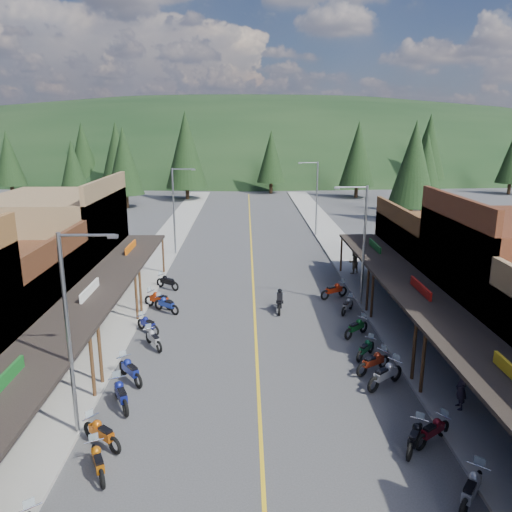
{
  "coord_description": "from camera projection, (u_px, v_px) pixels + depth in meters",
  "views": [
    {
      "loc": [
        -0.53,
        -23.18,
        11.58
      ],
      "look_at": [
        0.15,
        9.82,
        3.0
      ],
      "focal_mm": 35.0,
      "sensor_mm": 36.0,
      "label": 1
    }
  ],
  "objects": [
    {
      "name": "bike_east_11",
      "position": [
        334.0,
        290.0,
        34.56
      ],
      "size": [
        2.28,
        1.73,
        1.26
      ],
      "primitive_type": null,
      "rotation": [
        0.0,
        0.0,
        -1.06
      ],
      "color": "red",
      "rests_on": "ground"
    },
    {
      "name": "rider_on_bike",
      "position": [
        280.0,
        302.0,
        32.06
      ],
      "size": [
        0.87,
        2.18,
        1.63
      ],
      "rotation": [
        0.0,
        0.0,
        -0.07
      ],
      "color": "black",
      "rests_on": "ground"
    },
    {
      "name": "pedestrian_east_a",
      "position": [
        461.0,
        389.0,
        20.67
      ],
      "size": [
        0.46,
        0.68,
        1.8
      ],
      "primitive_type": "imported",
      "rotation": [
        0.0,
        0.0,
        -1.62
      ],
      "color": "black",
      "rests_on": "sidewalk_east"
    },
    {
      "name": "pine_11",
      "position": [
        414.0,
        164.0,
        60.71
      ],
      "size": [
        5.82,
        5.82,
        12.4
      ],
      "color": "black",
      "rests_on": "ground"
    },
    {
      "name": "ground",
      "position": [
        257.0,
        362.0,
        25.35
      ],
      "size": [
        220.0,
        220.0,
        0.0
      ],
      "primitive_type": "plane",
      "color": "#38383A",
      "rests_on": "ground"
    },
    {
      "name": "bike_east_7",
      "position": [
        373.0,
        361.0,
        24.08
      ],
      "size": [
        2.17,
        1.74,
        1.21
      ],
      "primitive_type": null,
      "rotation": [
        0.0,
        0.0,
        -1.0
      ],
      "color": "maroon",
      "rests_on": "ground"
    },
    {
      "name": "bike_east_3",
      "position": [
        472.0,
        488.0,
        15.58
      ],
      "size": [
        1.97,
        2.2,
        1.27
      ],
      "primitive_type": null,
      "rotation": [
        0.0,
        0.0,
        -0.68
      ],
      "color": "gray",
      "rests_on": "ground"
    },
    {
      "name": "streetlight_3",
      "position": [
        315.0,
        195.0,
        53.4
      ],
      "size": [
        2.16,
        0.18,
        8.0
      ],
      "color": "gray",
      "rests_on": "ground"
    },
    {
      "name": "pine_7",
      "position": [
        83.0,
        150.0,
        96.43
      ],
      "size": [
        5.88,
        5.88,
        12.5
      ],
      "color": "black",
      "rests_on": "ground"
    },
    {
      "name": "pine_2",
      "position": [
        186.0,
        150.0,
        79.26
      ],
      "size": [
        6.72,
        6.72,
        14.0
      ],
      "color": "black",
      "rests_on": "ground"
    },
    {
      "name": "shop_east_3",
      "position": [
        444.0,
        256.0,
        35.92
      ],
      "size": [
        10.9,
        10.2,
        6.2
      ],
      "color": "#4C2D16",
      "rests_on": "ground"
    },
    {
      "name": "pine_8",
      "position": [
        73.0,
        173.0,
        62.11
      ],
      "size": [
        4.48,
        4.48,
        10.0
      ],
      "color": "black",
      "rests_on": "ground"
    },
    {
      "name": "bike_east_9",
      "position": [
        356.0,
        327.0,
        28.29
      ],
      "size": [
        1.98,
        1.89,
        1.17
      ],
      "primitive_type": null,
      "rotation": [
        0.0,
        0.0,
        -0.83
      ],
      "color": "#0E471B",
      "rests_on": "ground"
    },
    {
      "name": "pine_3",
      "position": [
        271.0,
        157.0,
        87.66
      ],
      "size": [
        5.04,
        5.04,
        11.0
      ],
      "color": "black",
      "rests_on": "ground"
    },
    {
      "name": "bike_west_4",
      "position": [
        98.0,
        460.0,
        16.96
      ],
      "size": [
        1.48,
        2.13,
        1.16
      ],
      "primitive_type": null,
      "rotation": [
        0.0,
        0.0,
        0.44
      ],
      "color": "#A4530B",
      "rests_on": "ground"
    },
    {
      "name": "ridge_hill",
      "position": [
        247.0,
        165.0,
        155.98
      ],
      "size": [
        310.0,
        140.0,
        60.0
      ],
      "primitive_type": "ellipsoid",
      "color": "black",
      "rests_on": "ground"
    },
    {
      "name": "pine_4",
      "position": [
        358.0,
        154.0,
        81.95
      ],
      "size": [
        5.88,
        5.88,
        12.5
      ],
      "color": "black",
      "rests_on": "ground"
    },
    {
      "name": "bike_west_12",
      "position": [
        167.0,
        281.0,
        36.51
      ],
      "size": [
        2.12,
        1.82,
        1.21
      ],
      "primitive_type": null,
      "rotation": [
        0.0,
        0.0,
        0.94
      ],
      "color": "black",
      "rests_on": "ground"
    },
    {
      "name": "bike_east_6",
      "position": [
        385.0,
        373.0,
        22.74
      ],
      "size": [
        2.33,
        2.07,
        1.34
      ],
      "primitive_type": null,
      "rotation": [
        0.0,
        0.0,
        -0.91
      ],
      "color": "#A4A5AA",
      "rests_on": "ground"
    },
    {
      "name": "bike_west_7",
      "position": [
        130.0,
        369.0,
        23.21
      ],
      "size": [
        1.95,
        2.21,
        1.27
      ],
      "primitive_type": null,
      "rotation": [
        0.0,
        0.0,
        0.66
      ],
      "color": "navy",
      "rests_on": "ground"
    },
    {
      "name": "pine_1",
      "position": [
        117.0,
        151.0,
        90.78
      ],
      "size": [
        5.88,
        5.88,
        12.5
      ],
      "color": "black",
      "rests_on": "ground"
    },
    {
      "name": "bike_west_5",
      "position": [
        101.0,
        432.0,
        18.49
      ],
      "size": [
        2.09,
        1.88,
        1.21
      ],
      "primitive_type": null,
      "rotation": [
        0.0,
        0.0,
        0.89
      ],
      "color": "#B6510D",
      "rests_on": "ground"
    },
    {
      "name": "pine_10",
      "position": [
        124.0,
        161.0,
        71.66
      ],
      "size": [
        5.38,
        5.38,
        11.6
      ],
      "color": "black",
      "rests_on": "ground"
    },
    {
      "name": "bike_east_10",
      "position": [
        347.0,
        305.0,
        31.86
      ],
      "size": [
        1.52,
        1.97,
        1.09
      ],
      "primitive_type": null,
      "rotation": [
        0.0,
        0.0,
        -0.53
      ],
      "color": "gray",
      "rests_on": "ground"
    },
    {
      "name": "sidewalk_east",
      "position": [
        348.0,
        259.0,
        44.86
      ],
      "size": [
        3.4,
        94.0,
        0.15
      ],
      "primitive_type": "cube",
      "color": "gray",
      "rests_on": "ground"
    },
    {
      "name": "bike_west_9",
      "position": [
        148.0,
        323.0,
        28.8
      ],
      "size": [
        1.85,
        1.81,
        1.11
      ],
      "primitive_type": null,
      "rotation": [
        0.0,
        0.0,
        0.81
      ],
      "color": "navy",
      "rests_on": "ground"
    },
    {
      "name": "bike_east_5",
      "position": [
        433.0,
        430.0,
        18.69
      ],
      "size": [
        2.01,
        1.72,
        1.14
      ],
      "primitive_type": null,
      "rotation": [
        0.0,
        0.0,
        -0.94
      ],
      "color": "maroon",
      "rests_on": "ground"
    },
    {
      "name": "bike_west_8",
      "position": [
        154.0,
        338.0,
        26.78
      ],
      "size": [
        1.63,
        2.03,
        1.14
      ],
      "primitive_type": null,
      "rotation": [
        0.0,
        0.0,
        0.57
      ],
      "color": "#9C9DA2",
      "rests_on": "ground"
    },
    {
      "name": "pine_0",
      "position": [
        8.0,
        158.0,
        82.91
      ],
      "size": [
        5.04,
        5.04,
        11.0
      ],
      "color": "black",
      "rests_on": "ground"
    },
    {
      "name": "bike_west_11",
      "position": [
        159.0,
        299.0,
        32.59
      ],
      "size": [
        2.41,
        1.79,
        1.33
      ],
      "primitive_type": null,
      "rotation": [
        0.0,
        0.0,
        1.08
      ],
      "color": "#A12C0B",
      "rests_on": "ground"
    },
    {
      "name": "bike_west_10",
      "position": [
        166.0,
        304.0,
        31.88
      ],
      "size": [
        2.09,
        1.86,
        1.21
      ],
      "primitive_type": null,
      "rotation": [
        0.0,
        0.0,
        0.9
      ],
      "color": "navy",
      "rests_on": "ground"
    },
    {
      "name": "pine_5",
      "position": [
        429.0,
        146.0,
        93.69
      ],
      "size": [
        6.72,
        6.72,
        14.0
      ],
      "color": "black",
      "rests_on": "ground"
    },
    {
      "name": "pine_9",
      "position": [
        426.0,
        166.0,
        67.77
      ],
      "size": [
        4.93,
        4.93,
        10.8
      ],
      "color": "black",
      "rests_on": "ground"
    },
    {
      "name": "bike_west_6",
      "position": [
        121.0,
        393.0,
        21.09
      ],
      "size": [
        1.67,
        2.37,
        1.3
      ],
      "primitive_type": null,
      "rotation": [
        0.0,
        0.0,
        0.45
      ],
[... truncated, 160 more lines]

